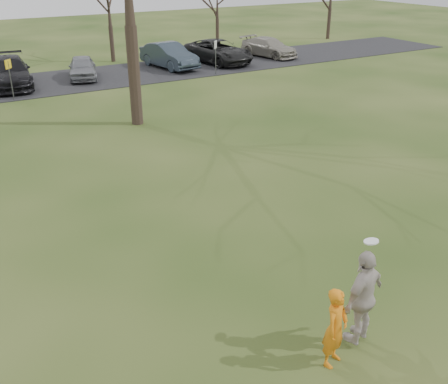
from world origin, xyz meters
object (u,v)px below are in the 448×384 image
at_px(car_4, 82,67).
at_px(car_7, 269,47).
at_px(car_5, 169,56).
at_px(car_6, 218,51).
at_px(car_3, 9,72).
at_px(player_defender, 336,328).
at_px(catching_play, 363,297).

distance_m(car_4, car_7, 13.81).
xyz_separation_m(car_4, car_5, (5.83, 0.25, 0.14)).
relative_size(car_6, car_7, 1.20).
height_order(car_3, car_6, car_3).
distance_m(player_defender, car_5, 27.51).
bearing_deg(car_5, catching_play, -115.91).
bearing_deg(car_5, car_7, -8.64).
distance_m(car_5, car_7, 7.98).
bearing_deg(car_5, car_3, 172.35).
bearing_deg(car_5, car_4, 173.83).
distance_m(car_3, car_7, 17.94).
relative_size(player_defender, car_7, 0.35).
relative_size(car_3, car_7, 1.20).
bearing_deg(car_4, catching_play, -79.04).
relative_size(car_6, catching_play, 2.55).
relative_size(car_4, car_5, 0.80).
relative_size(car_4, catching_play, 1.78).
distance_m(car_4, car_5, 5.84).
xyz_separation_m(player_defender, car_3, (-1.12, 25.88, 0.04)).
relative_size(car_4, car_6, 0.70).
relative_size(car_4, car_7, 0.84).
height_order(car_6, catching_play, catching_play).
bearing_deg(car_5, player_defender, -117.38).
height_order(player_defender, car_6, player_defender).
height_order(player_defender, car_7, player_defender).
xyz_separation_m(player_defender, car_4, (3.01, 25.81, -0.11)).
xyz_separation_m(car_4, catching_play, (-2.22, -25.65, 0.39)).
height_order(car_3, car_5, car_3).
bearing_deg(car_3, car_6, 6.94).
bearing_deg(car_7, player_defender, -135.94).
height_order(car_3, car_7, car_3).
bearing_deg(car_6, car_4, 172.08).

